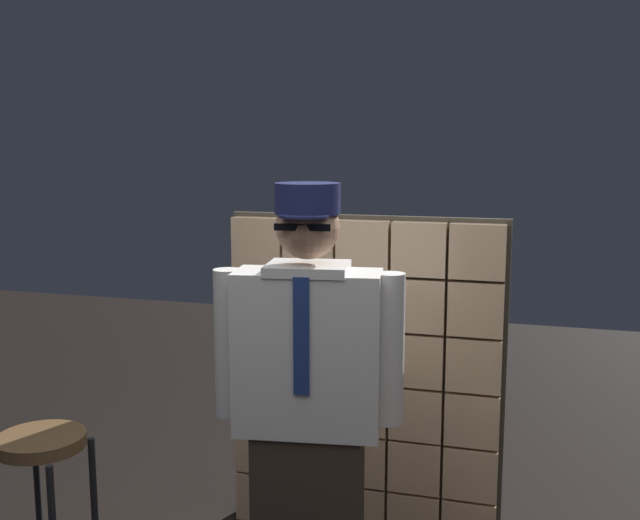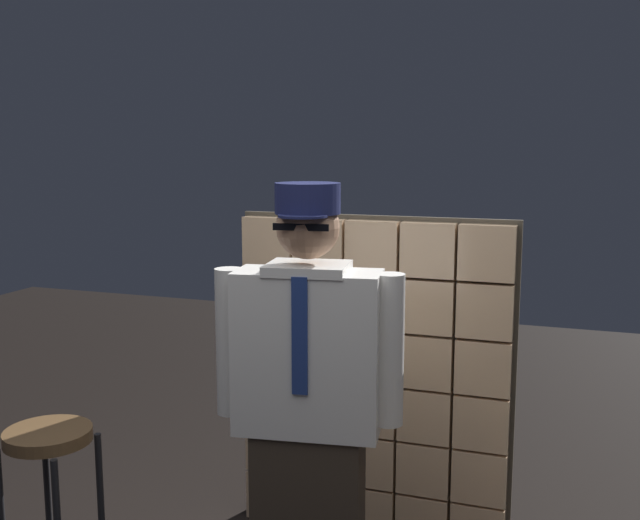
# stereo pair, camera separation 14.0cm
# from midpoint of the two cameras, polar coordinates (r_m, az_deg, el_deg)

# --- Properties ---
(glass_block_wall) EXTENTS (1.33, 0.10, 1.59)m
(glass_block_wall) POSITION_cam_midpoint_polar(r_m,az_deg,el_deg) (3.61, 2.16, -9.27)
(glass_block_wall) COLOR #E0B78C
(glass_block_wall) RESTS_ON ground
(standing_person) EXTENTS (0.71, 0.33, 1.76)m
(standing_person) POSITION_cam_midpoint_polar(r_m,az_deg,el_deg) (2.80, -2.38, -11.56)
(standing_person) COLOR #382D23
(standing_person) RESTS_ON ground
(bar_stool) EXTENTS (0.34, 0.34, 0.79)m
(bar_stool) POSITION_cam_midpoint_polar(r_m,az_deg,el_deg) (3.23, -21.61, -15.70)
(bar_stool) COLOR brown
(bar_stool) RESTS_ON ground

